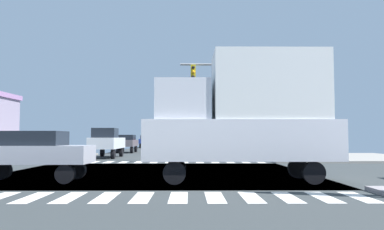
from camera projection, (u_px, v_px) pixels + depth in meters
name	position (u px, v px, depth m)	size (l,w,h in m)	color
ground	(156.00, 173.00, 17.68)	(90.00, 90.00, 0.05)	#313637
sidewalk_corner_ne	(334.00, 157.00, 29.77)	(12.00, 12.00, 0.14)	gray
sidewalk_corner_nw	(3.00, 157.00, 29.56)	(12.00, 12.00, 0.14)	gray
crosswalk_near	(124.00, 197.00, 10.39)	(13.50, 2.00, 0.01)	white
crosswalk_far	(162.00, 162.00, 24.97)	(13.50, 2.00, 0.01)	white
traffic_signal_mast	(246.00, 85.00, 24.92)	(7.17, 0.55, 6.84)	gray
street_lamp	(253.00, 109.00, 35.72)	(1.78, 0.32, 7.08)	gray
box_truck_nearside_1	(246.00, 113.00, 14.37)	(7.20, 2.40, 4.85)	black
sedan_farside_1	(146.00, 140.00, 58.10)	(1.80, 4.30, 1.88)	black
sedan_crossing_2	(163.00, 141.00, 51.61)	(1.80, 4.30, 1.88)	black
sedan_trailing_4	(33.00, 151.00, 14.22)	(4.30, 1.80, 1.88)	black
sedan_middle_5	(127.00, 142.00, 39.99)	(1.80, 4.30, 1.88)	black
pickup_outer_2	(107.00, 142.00, 30.20)	(2.00, 5.10, 2.35)	black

